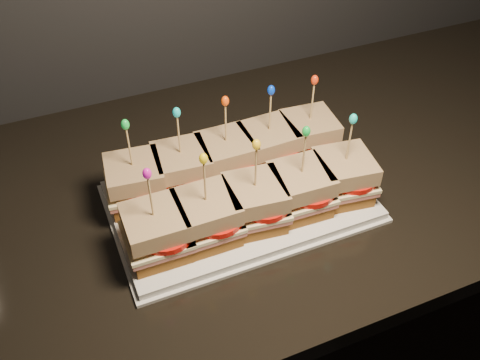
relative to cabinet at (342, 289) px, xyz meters
name	(u,v)px	position (x,y,z in m)	size (l,w,h in m)	color
cabinet	(342,289)	(0.00, 0.00, 0.00)	(2.13, 0.63, 0.85)	black
granite_slab	(372,148)	(0.00, 0.00, 0.44)	(2.17, 0.67, 0.04)	black
platter	(240,201)	(-0.30, -0.06, 0.47)	(0.40, 0.25, 0.02)	silver
platter_rim	(240,204)	(-0.30, -0.06, 0.46)	(0.41, 0.26, 0.01)	silver
sandwich_0_bread_bot	(138,195)	(-0.45, 0.00, 0.49)	(0.08, 0.08, 0.02)	#62310F
sandwich_0_ham	(136,188)	(-0.45, 0.00, 0.50)	(0.09, 0.09, 0.01)	#C26152
sandwich_0_cheese	(136,184)	(-0.45, 0.00, 0.51)	(0.09, 0.09, 0.01)	#FCECAC
sandwich_0_tomato	(144,181)	(-0.44, -0.01, 0.52)	(0.08, 0.08, 0.01)	red
sandwich_0_bread_top	(134,172)	(-0.45, 0.00, 0.54)	(0.08, 0.08, 0.03)	#68360E
sandwich_0_pick	(130,149)	(-0.45, 0.00, 0.58)	(0.00, 0.00, 0.09)	tan
sandwich_0_frill	(125,124)	(-0.45, 0.00, 0.63)	(0.01, 0.01, 0.02)	green
sandwich_1_bread_bot	(183,182)	(-0.37, 0.00, 0.49)	(0.08, 0.08, 0.02)	#62310F
sandwich_1_ham	(183,175)	(-0.37, 0.00, 0.50)	(0.09, 0.09, 0.01)	#C26152
sandwich_1_cheese	(182,172)	(-0.37, 0.00, 0.51)	(0.09, 0.09, 0.01)	#FCECAC
sandwich_1_tomato	(190,169)	(-0.36, -0.01, 0.52)	(0.08, 0.08, 0.01)	red
sandwich_1_bread_top	(181,159)	(-0.37, 0.00, 0.54)	(0.08, 0.08, 0.03)	#68360E
sandwich_1_pick	(179,137)	(-0.37, 0.00, 0.58)	(0.00, 0.00, 0.09)	tan
sandwich_1_frill	(177,112)	(-0.37, 0.00, 0.63)	(0.01, 0.01, 0.02)	#11C0C1
sandwich_2_bread_bot	(227,170)	(-0.30, 0.00, 0.49)	(0.08, 0.08, 0.02)	#62310F
sandwich_2_ham	(227,163)	(-0.30, 0.00, 0.50)	(0.09, 0.09, 0.01)	#C26152
sandwich_2_cheese	(226,160)	(-0.30, 0.00, 0.51)	(0.09, 0.09, 0.01)	#FCECAC
sandwich_2_tomato	(235,157)	(-0.29, -0.01, 0.52)	(0.08, 0.08, 0.01)	red
sandwich_2_bread_top	(226,147)	(-0.30, 0.00, 0.54)	(0.08, 0.08, 0.03)	#68360E
sandwich_2_pick	(226,125)	(-0.30, 0.00, 0.58)	(0.00, 0.00, 0.09)	tan
sandwich_2_frill	(225,101)	(-0.30, 0.00, 0.63)	(0.01, 0.01, 0.02)	#EB460A
sandwich_3_bread_bot	(268,159)	(-0.22, 0.00, 0.49)	(0.08, 0.08, 0.02)	#62310F
sandwich_3_ham	(268,152)	(-0.22, 0.00, 0.50)	(0.09, 0.09, 0.01)	#C26152
sandwich_3_cheese	(268,149)	(-0.22, 0.00, 0.51)	(0.09, 0.09, 0.01)	#FCECAC
sandwich_3_tomato	(277,145)	(-0.21, -0.01, 0.52)	(0.08, 0.08, 0.01)	red
sandwich_3_bread_top	(269,136)	(-0.22, 0.00, 0.54)	(0.08, 0.08, 0.03)	#68360E
sandwich_3_pick	(270,114)	(-0.22, 0.00, 0.58)	(0.00, 0.00, 0.09)	tan
sandwich_3_frill	(271,90)	(-0.22, 0.00, 0.63)	(0.01, 0.01, 0.02)	#0533D2
sandwich_4_bread_bot	(307,148)	(-0.14, 0.00, 0.49)	(0.08, 0.08, 0.02)	#62310F
sandwich_4_ham	(308,141)	(-0.14, 0.00, 0.50)	(0.09, 0.09, 0.01)	#C26152
sandwich_4_cheese	(308,138)	(-0.14, 0.00, 0.51)	(0.09, 0.09, 0.01)	#FCECAC
sandwich_4_tomato	(317,135)	(-0.13, -0.01, 0.52)	(0.08, 0.08, 0.01)	red
sandwich_4_bread_top	(310,126)	(-0.14, 0.00, 0.54)	(0.08, 0.08, 0.03)	#68360E
sandwich_4_pick	(312,104)	(-0.14, 0.00, 0.58)	(0.00, 0.00, 0.09)	tan
sandwich_4_frill	(315,80)	(-0.14, 0.00, 0.63)	(0.01, 0.01, 0.02)	red
sandwich_5_bread_bot	(158,245)	(-0.45, -0.12, 0.49)	(0.08, 0.08, 0.02)	#62310F
sandwich_5_ham	(157,238)	(-0.45, -0.12, 0.50)	(0.09, 0.09, 0.01)	#C26152
sandwich_5_cheese	(157,235)	(-0.45, -0.12, 0.51)	(0.09, 0.09, 0.01)	#FCECAC
sandwich_5_tomato	(165,232)	(-0.44, -0.12, 0.52)	(0.08, 0.08, 0.01)	red
sandwich_5_bread_top	(155,222)	(-0.45, -0.12, 0.54)	(0.08, 0.08, 0.03)	#68360E
sandwich_5_pick	(151,199)	(-0.45, -0.12, 0.58)	(0.00, 0.00, 0.09)	tan
sandwich_5_frill	(147,174)	(-0.45, -0.12, 0.63)	(0.01, 0.01, 0.02)	#CB14A0
sandwich_6_bread_bot	(208,230)	(-0.37, -0.12, 0.49)	(0.08, 0.08, 0.02)	#62310F
sandwich_6_ham	(207,223)	(-0.37, -0.12, 0.50)	(0.09, 0.09, 0.01)	#C26152
sandwich_6_cheese	(207,219)	(-0.37, -0.12, 0.51)	(0.09, 0.09, 0.01)	#FCECAC
sandwich_6_tomato	(216,216)	(-0.36, -0.12, 0.52)	(0.08, 0.08, 0.01)	red
sandwich_6_bread_top	(206,207)	(-0.37, -0.12, 0.54)	(0.08, 0.08, 0.03)	#68360E
sandwich_6_pick	(205,184)	(-0.37, -0.12, 0.58)	(0.00, 0.00, 0.09)	tan
sandwich_6_frill	(203,159)	(-0.37, -0.12, 0.63)	(0.01, 0.01, 0.02)	yellow
sandwich_7_bread_bot	(255,216)	(-0.30, -0.12, 0.49)	(0.08, 0.08, 0.02)	#62310F
sandwich_7_ham	(255,208)	(-0.30, -0.12, 0.50)	(0.09, 0.09, 0.01)	#C26152
sandwich_7_cheese	(255,205)	(-0.30, -0.12, 0.51)	(0.09, 0.09, 0.01)	#FCECAC
sandwich_7_tomato	(264,202)	(-0.29, -0.12, 0.52)	(0.08, 0.08, 0.01)	red
sandwich_7_bread_top	(255,192)	(-0.30, -0.12, 0.54)	(0.08, 0.08, 0.03)	#68360E
sandwich_7_pick	(256,170)	(-0.30, -0.12, 0.58)	(0.00, 0.00, 0.09)	tan
sandwich_7_frill	(256,145)	(-0.30, -0.12, 0.63)	(0.01, 0.01, 0.02)	yellow
sandwich_8_bread_bot	(299,202)	(-0.22, -0.12, 0.49)	(0.08, 0.08, 0.02)	#62310F
sandwich_8_ham	(300,195)	(-0.22, -0.12, 0.50)	(0.09, 0.09, 0.01)	#C26152
sandwich_8_cheese	(300,191)	(-0.22, -0.12, 0.51)	(0.09, 0.09, 0.01)	#FCECAC
sandwich_8_tomato	(309,188)	(-0.21, -0.12, 0.52)	(0.08, 0.08, 0.01)	red
sandwich_8_bread_top	(301,179)	(-0.22, -0.12, 0.54)	(0.08, 0.08, 0.03)	#68360E
sandwich_8_pick	(304,156)	(-0.22, -0.12, 0.58)	(0.00, 0.00, 0.09)	tan
sandwich_8_frill	(306,131)	(-0.22, -0.12, 0.63)	(0.01, 0.01, 0.02)	green
sandwich_9_bread_bot	(341,189)	(-0.14, -0.12, 0.49)	(0.08, 0.08, 0.02)	#62310F
sandwich_9_ham	(342,182)	(-0.14, -0.12, 0.50)	(0.09, 0.09, 0.01)	#C26152
sandwich_9_cheese	(343,179)	(-0.14, -0.12, 0.51)	(0.09, 0.09, 0.01)	#FCECAC
sandwich_9_tomato	(352,175)	(-0.13, -0.12, 0.52)	(0.08, 0.08, 0.01)	red
sandwich_9_bread_top	(345,166)	(-0.14, -0.12, 0.54)	(0.08, 0.08, 0.03)	#68360E
sandwich_9_pick	(349,144)	(-0.14, -0.12, 0.58)	(0.00, 0.00, 0.09)	tan
sandwich_9_frill	(353,119)	(-0.14, -0.12, 0.63)	(0.01, 0.01, 0.02)	#14CAB8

